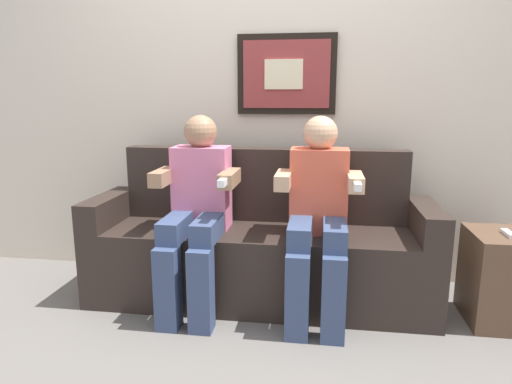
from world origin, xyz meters
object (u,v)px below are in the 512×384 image
at_px(couch, 260,249).
at_px(person_on_right, 318,211).
at_px(person_on_left, 197,206).
at_px(spare_remote_on_table, 508,233).
at_px(side_table_right, 506,278).

distance_m(couch, person_on_right, 0.48).
distance_m(person_on_left, spare_remote_on_table, 1.67).
xyz_separation_m(person_on_left, person_on_right, (0.68, 0.00, 0.00)).
bearing_deg(person_on_left, person_on_right, 0.00).
relative_size(side_table_right, spare_remote_on_table, 3.85).
height_order(couch, spare_remote_on_table, couch).
height_order(couch, person_on_right, person_on_right).
relative_size(person_on_right, spare_remote_on_table, 8.54).
xyz_separation_m(person_on_right, side_table_right, (1.02, 0.06, -0.36)).
height_order(person_on_left, person_on_right, same).
xyz_separation_m(couch, person_on_left, (-0.34, -0.17, 0.29)).
relative_size(person_on_left, spare_remote_on_table, 8.54).
bearing_deg(side_table_right, couch, 175.53).
distance_m(side_table_right, spare_remote_on_table, 0.26).
bearing_deg(couch, spare_remote_on_table, -5.82).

